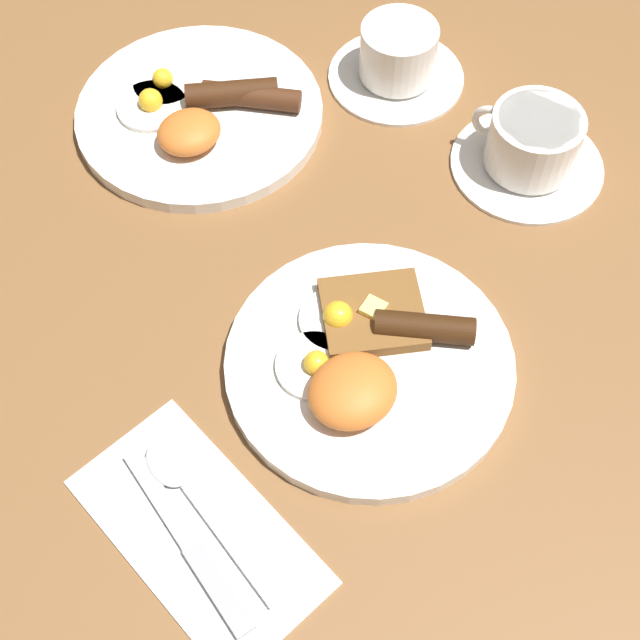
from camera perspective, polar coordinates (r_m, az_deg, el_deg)
name	(u,v)px	position (r m, az deg, el deg)	size (l,w,h in m)	color
ground_plane	(369,368)	(0.81, 3.15, -3.10)	(3.00, 3.00, 0.00)	brown
breakfast_plate_near	(367,361)	(0.80, 3.04, -2.63)	(0.26, 0.26, 0.05)	white
breakfast_plate_far	(200,112)	(0.99, -7.69, 13.04)	(0.27, 0.27, 0.05)	white
teacup_near	(531,146)	(0.95, 13.37, 10.77)	(0.16, 0.16, 0.07)	white
teacup_far	(398,58)	(1.02, 4.99, 16.38)	(0.15, 0.15, 0.07)	white
napkin	(199,531)	(0.75, -7.77, -13.22)	(0.11, 0.22, 0.01)	white
knife	(192,548)	(0.74, -8.17, -14.26)	(0.02, 0.18, 0.01)	silver
spoon	(181,479)	(0.76, -8.92, -10.03)	(0.04, 0.17, 0.01)	silver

